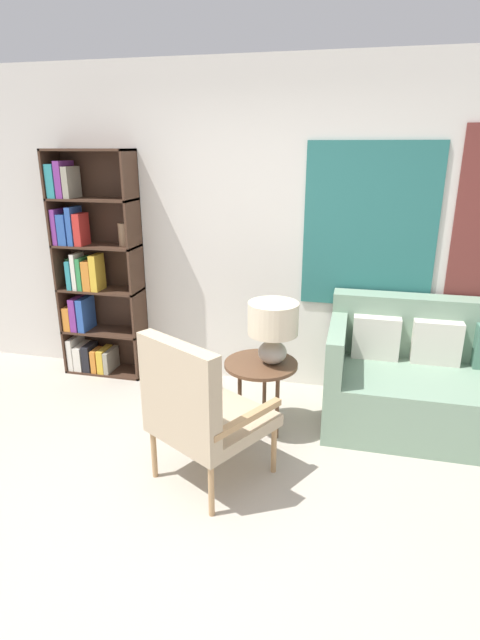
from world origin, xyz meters
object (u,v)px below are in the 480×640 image
object	(u,v)px
bookshelf	(90,274)
couch	(434,381)
side_table	(261,370)
armchair	(197,407)
table_lamp	(273,325)

from	to	relation	value
bookshelf	couch	xyz separation A→B (m)	(2.97, -0.28, -0.60)
bookshelf	side_table	world-z (taller)	bookshelf
armchair	side_table	world-z (taller)	armchair
armchair	table_lamp	distance (m)	0.86
bookshelf	side_table	size ratio (longest dim) A/B	3.64
side_table	table_lamp	world-z (taller)	table_lamp
side_table	table_lamp	size ratio (longest dim) A/B	1.22
bookshelf	armchair	bearing A→B (deg)	-44.04
armchair	side_table	bearing A→B (deg)	70.81
armchair	couch	distance (m)	1.90
table_lamp	armchair	bearing A→B (deg)	-114.13
armchair	couch	size ratio (longest dim) A/B	0.63
bookshelf	couch	world-z (taller)	bookshelf
couch	table_lamp	distance (m)	1.34
armchair	couch	xyz separation A→B (m)	(1.51, 1.13, -0.20)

